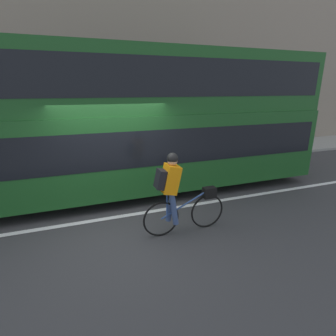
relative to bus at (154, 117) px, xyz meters
name	(u,v)px	position (x,y,z in m)	size (l,w,h in m)	color
ground_plane	(120,222)	(-1.36, -1.76, -2.08)	(80.00, 80.00, 0.00)	#38383A
road_center_line	(118,217)	(-1.36, -1.51, -2.07)	(50.00, 0.14, 0.01)	silver
sidewalk_curb	(98,163)	(-1.36, 3.06, -2.02)	(60.00, 2.51, 0.12)	gray
building_facade	(86,51)	(-1.36, 4.47, 2.13)	(60.00, 0.30, 8.41)	gray
bus	(154,117)	(0.00, 0.00, 0.00)	(9.10, 2.53, 3.76)	black
cyclist_on_bike	(177,192)	(-0.36, -2.60, -1.17)	(1.75, 0.32, 1.68)	black
trash_bin	(29,155)	(-3.67, 2.94, -1.47)	(0.51, 0.51, 0.98)	#262628
street_sign_post	(186,125)	(2.25, 2.93, -0.71)	(0.36, 0.09, 2.22)	#59595B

